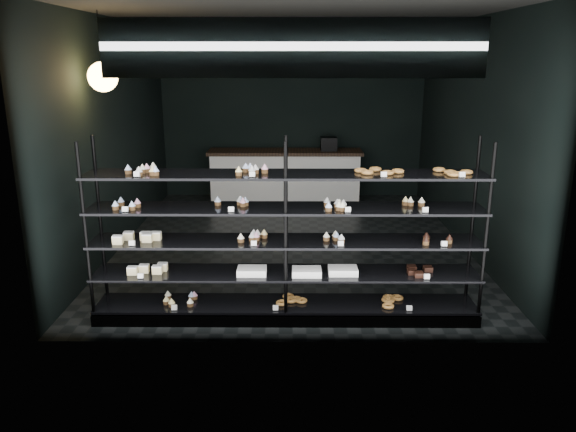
# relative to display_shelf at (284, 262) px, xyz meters

# --- Properties ---
(room) EXTENTS (5.01, 6.01, 3.20)m
(room) POSITION_rel_display_shelf_xyz_m (0.09, 2.45, 0.97)
(room) COLOR black
(room) RESTS_ON ground
(display_shelf) EXTENTS (4.00, 0.50, 1.91)m
(display_shelf) POSITION_rel_display_shelf_xyz_m (0.00, 0.00, 0.00)
(display_shelf) COLOR black
(display_shelf) RESTS_ON room
(signage) EXTENTS (3.30, 0.05, 0.50)m
(signage) POSITION_rel_display_shelf_xyz_m (0.09, -0.48, 2.12)
(signage) COLOR #0D1744
(signage) RESTS_ON room
(pendant_lamp) EXTENTS (0.34, 0.34, 0.90)m
(pendant_lamp) POSITION_rel_display_shelf_xyz_m (-2.11, 1.19, 1.82)
(pendant_lamp) COLOR black
(pendant_lamp) RESTS_ON room
(service_counter) EXTENTS (2.87, 0.65, 1.23)m
(service_counter) POSITION_rel_display_shelf_xyz_m (-0.03, 4.95, -0.13)
(service_counter) COLOR silver
(service_counter) RESTS_ON room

